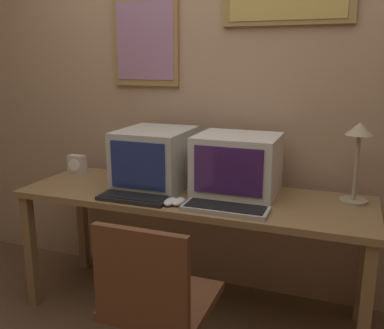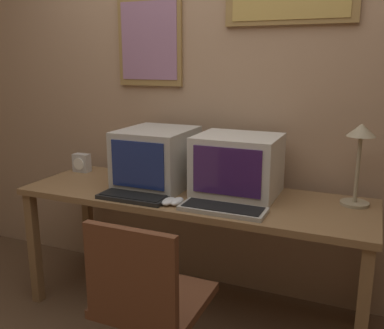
{
  "view_description": "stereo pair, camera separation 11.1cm",
  "coord_description": "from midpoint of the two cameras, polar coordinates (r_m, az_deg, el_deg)",
  "views": [
    {
      "loc": [
        0.81,
        -1.44,
        1.49
      ],
      "look_at": [
        0.0,
        0.74,
        0.92
      ],
      "focal_mm": 40.0,
      "sensor_mm": 36.0,
      "label": 1
    },
    {
      "loc": [
        0.92,
        -1.4,
        1.49
      ],
      "look_at": [
        0.0,
        0.74,
        0.92
      ],
      "focal_mm": 40.0,
      "sensor_mm": 36.0,
      "label": 2
    }
  ],
  "objects": [
    {
      "name": "mouse_near_keyboard",
      "position": [
        2.26,
        -0.61,
        -4.95
      ],
      "size": [
        0.06,
        0.11,
        0.03
      ],
      "color": "silver",
      "rests_on": "desk"
    },
    {
      "name": "desk_clock",
      "position": [
        2.98,
        -13.48,
        0.21
      ],
      "size": [
        0.11,
        0.07,
        0.12
      ],
      "color": "#B7B2AD",
      "rests_on": "desk"
    },
    {
      "name": "wall_back",
      "position": [
        2.72,
        4.76,
        9.86
      ],
      "size": [
        8.0,
        0.08,
        2.6
      ],
      "color": "tan",
      "rests_on": "ground_plane"
    },
    {
      "name": "monitor_right",
      "position": [
        2.42,
        7.39,
        -0.05
      ],
      "size": [
        0.46,
        0.39,
        0.34
      ],
      "color": "beige",
      "rests_on": "desk"
    },
    {
      "name": "office_chair",
      "position": [
        1.95,
        -3.9,
        -20.35
      ],
      "size": [
        0.45,
        0.45,
        0.88
      ],
      "color": "black",
      "rests_on": "ground_plane"
    },
    {
      "name": "desk",
      "position": [
        2.46,
        1.29,
        -5.71
      ],
      "size": [
        1.99,
        0.64,
        0.75
      ],
      "color": "olive",
      "rests_on": "ground_plane"
    },
    {
      "name": "keyboard_main",
      "position": [
        2.36,
        -6.49,
        -4.31
      ],
      "size": [
        0.39,
        0.16,
        0.03
      ],
      "color": "black",
      "rests_on": "desk"
    },
    {
      "name": "monitor_left",
      "position": [
        2.56,
        -3.48,
        0.9
      ],
      "size": [
        0.4,
        0.46,
        0.34
      ],
      "color": "#B7B2A8",
      "rests_on": "desk"
    },
    {
      "name": "desk_lamp",
      "position": [
        2.36,
        22.73,
        2.16
      ],
      "size": [
        0.15,
        0.15,
        0.43
      ],
      "color": "tan",
      "rests_on": "desk"
    },
    {
      "name": "mouse_far_corner",
      "position": [
        2.26,
        -1.73,
        -4.93
      ],
      "size": [
        0.06,
        0.11,
        0.03
      ],
      "color": "silver",
      "rests_on": "desk"
    },
    {
      "name": "keyboard_side",
      "position": [
        2.17,
        5.6,
        -5.92
      ],
      "size": [
        0.44,
        0.17,
        0.03
      ],
      "color": "#A8A399",
      "rests_on": "desk"
    }
  ]
}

